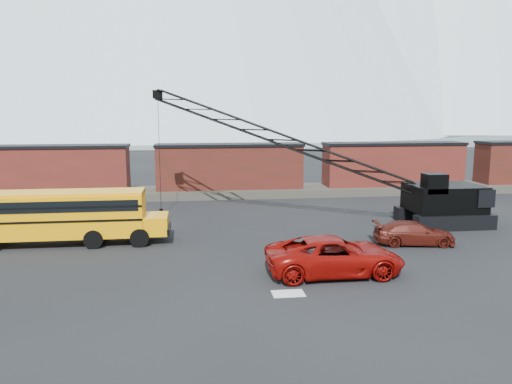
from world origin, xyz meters
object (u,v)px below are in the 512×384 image
Objects in this scene: crawler_crane at (292,143)px; school_bus at (64,215)px; maroon_suv at (414,233)px; red_pickup at (335,256)px.

school_bus is at bearing -162.07° from crawler_crane.
crawler_crane reaches higher than maroon_suv.
school_bus is 2.46× the size of maroon_suv.
school_bus is 15.81m from crawler_crane.
maroon_suv is 0.21× the size of crawler_crane.
school_bus is 1.75× the size of red_pickup.
red_pickup is at bearing -27.43° from school_bus.
school_bus is 0.51× the size of crawler_crane.
school_bus is 16.14m from red_pickup.
maroon_suv is at bearing -7.38° from school_bus.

